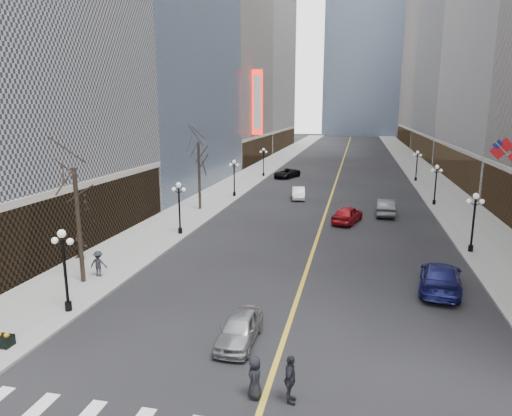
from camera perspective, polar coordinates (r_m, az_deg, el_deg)
The scene contains 28 objects.
sidewalk_east at distance 77.63m, azimuth 20.60°, elevation 3.55°, with size 6.00×230.00×0.15m, color gray.
sidewalk_west at distance 78.72m, azimuth -0.05°, elevation 4.44°, with size 6.00×230.00×0.15m, color gray.
lane_line at distance 86.83m, azimuth 10.51°, elevation 4.93°, with size 0.25×200.00×0.02m, color gold.
bldg_east_c at distance 116.05m, azimuth 27.22°, elevation 17.60°, with size 26.60×40.60×48.80m.
bldg_east_d at distance 158.73m, azimuth 23.51°, elevation 18.68°, with size 26.60×46.60×62.80m.
bldg_west_c at distance 99.80m, azimuth -7.29°, elevation 20.47°, with size 26.60×30.60×50.80m.
bldg_west_d at distance 133.74m, azimuth -2.09°, elevation 23.20°, with size 26.60×38.60×72.80m.
streetlamp_east_1 at distance 37.98m, azimuth 25.59°, elevation -0.94°, with size 1.26×0.44×4.52m.
streetlamp_east_2 at distance 55.37m, azimuth 21.57°, elevation 3.22°, with size 1.26×0.44×4.52m.
streetlamp_east_3 at distance 73.06m, azimuth 19.47°, elevation 5.37°, with size 1.26×0.44×4.52m.
streetlamp_west_0 at distance 26.21m, azimuth -22.84°, elevation -6.24°, with size 1.26×0.44×4.52m.
streetlamp_west_1 at distance 39.83m, azimuth -9.58°, elevation 0.67°, with size 1.26×0.44×4.52m.
streetlamp_west_2 at distance 56.66m, azimuth -2.75°, elevation 4.25°, with size 1.26×0.44×4.52m.
streetlamp_west_3 at distance 74.04m, azimuth 0.94°, elevation 6.15°, with size 1.26×0.44×4.52m.
flag_5 at distance 44.95m, azimuth 28.55°, elevation 6.32°, with size 2.87×0.12×2.87m.
theatre_marquee at distance 88.17m, azimuth 0.19°, elevation 13.05°, with size 2.00×0.55×12.00m.
tree_west_near at distance 29.59m, azimuth -21.64°, elevation 2.56°, with size 3.60×3.60×7.92m.
tree_west_far at distance 49.20m, azimuth -7.19°, elevation 6.87°, with size 3.60×3.60×7.92m.
car_nb_near at distance 22.16m, azimuth -2.07°, elevation -14.79°, with size 1.67×4.15×1.41m, color #919498.
car_nb_mid at distance 56.11m, azimuth 5.34°, elevation 1.87°, with size 1.51×4.34×1.43m, color #B9B9BB.
car_nb_far at distance 73.29m, azimuth 3.87°, elevation 4.36°, with size 2.47×5.36×1.49m, color black.
car_sb_near at distance 30.04m, azimuth 22.05°, elevation -8.00°, with size 2.37×5.82×1.69m, color navy.
car_sb_mid at distance 44.88m, azimuth 11.36°, elevation -0.79°, with size 1.98×4.92×1.68m, color maroon.
car_sb_far at distance 49.09m, azimuth 15.90°, elevation 0.11°, with size 1.79×5.14×1.69m, color #44494B.
ped_west_walk at distance 31.42m, azimuth -19.09°, elevation -6.58°, with size 1.10×0.45×1.70m, color black.
ped_west_far at distance 35.59m, azimuth -21.23°, elevation -4.50°, with size 1.64×0.47×1.76m, color #32231B.
ped_crossing_a at distance 18.14m, azimuth 4.29°, elevation -20.58°, with size 1.12×0.51×1.91m, color black.
ped_crossing_b at distance 18.40m, azimuth -0.15°, elevation -20.43°, with size 0.82×0.45×1.68m, color black.
Camera 1 is at (3.05, -6.11, 10.78)m, focal length 32.00 mm.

